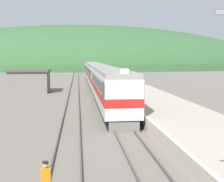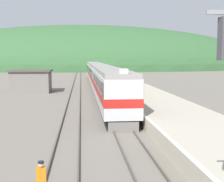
{
  "view_description": "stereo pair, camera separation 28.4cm",
  "coord_description": "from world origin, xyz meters",
  "px_view_note": "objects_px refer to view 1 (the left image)",
  "views": [
    {
      "loc": [
        -3.26,
        -5.5,
        5.37
      ],
      "look_at": [
        -0.35,
        21.13,
        2.49
      ],
      "focal_mm": 50.0,
      "sensor_mm": 36.0,
      "label": 1
    },
    {
      "loc": [
        -2.98,
        -5.53,
        5.37
      ],
      "look_at": [
        -0.35,
        21.13,
        2.49
      ],
      "focal_mm": 50.0,
      "sensor_mm": 36.0,
      "label": 2
    }
  ],
  "objects_px": {
    "express_train_lead_car": "(110,88)",
    "track_worker": "(46,180)",
    "carriage_third": "(92,70)",
    "carriage_second": "(97,76)"
  },
  "relations": [
    {
      "from": "carriage_third",
      "to": "carriage_second",
      "type": "bearing_deg",
      "value": -90.0
    },
    {
      "from": "carriage_third",
      "to": "track_worker",
      "type": "distance_m",
      "value": 63.8
    },
    {
      "from": "express_train_lead_car",
      "to": "carriage_third",
      "type": "bearing_deg",
      "value": 90.0
    },
    {
      "from": "carriage_second",
      "to": "carriage_third",
      "type": "height_order",
      "value": "same"
    },
    {
      "from": "express_train_lead_car",
      "to": "carriage_third",
      "type": "distance_m",
      "value": 43.33
    },
    {
      "from": "carriage_second",
      "to": "carriage_third",
      "type": "distance_m",
      "value": 21.74
    },
    {
      "from": "express_train_lead_car",
      "to": "track_worker",
      "type": "relative_size",
      "value": 12.41
    },
    {
      "from": "carriage_third",
      "to": "track_worker",
      "type": "bearing_deg",
      "value": -94.02
    },
    {
      "from": "carriage_second",
      "to": "track_worker",
      "type": "bearing_deg",
      "value": -96.1
    },
    {
      "from": "carriage_third",
      "to": "express_train_lead_car",
      "type": "bearing_deg",
      "value": -90.0
    }
  ]
}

